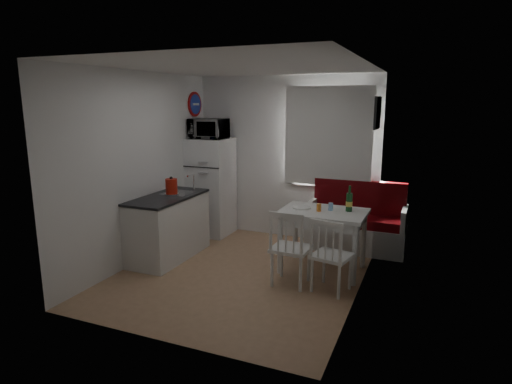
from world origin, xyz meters
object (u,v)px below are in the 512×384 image
Objects in this scene: kitchen_counter at (169,226)px; chair_left at (289,241)px; fridge at (211,187)px; microwave at (208,129)px; kettle at (171,187)px; wine_bottle at (349,198)px; chair_right at (330,248)px; dining_table at (323,218)px; bench at (356,227)px.

chair_left is at bearing -9.43° from kitchen_counter.
microwave is at bearing -90.00° from fridge.
kettle is (0.03, -1.21, 0.23)m from fridge.
chair_left is 2.45m from fridge.
kettle is 2.44m from wine_bottle.
kettle is at bearing -170.19° from wine_bottle.
kitchen_counter reaches higher than chair_right.
kettle is (-2.09, -0.31, 0.31)m from dining_table.
dining_table is at bearing 70.40° from chair_left.
bench is 4.28× the size of wine_bottle.
chair_left is at bearing -39.74° from fridge.
bench reaches higher than chair_left.
dining_table is 2.17× the size of chair_left.
chair_right is at bearing -94.13° from wine_bottle.
bench is at bearing 76.16° from dining_table.
bench is 1.77m from chair_left.
microwave reaches higher than dining_table.
chair_left is 1.93m from kettle.
microwave reaches higher than bench.
microwave is (-2.39, -0.16, 1.42)m from bench.
bench is at bearing 73.79° from chair_left.
microwave is at bearing 89.06° from kitchen_counter.
fridge reaches higher than dining_table.
kitchen_counter is at bearing -142.83° from kettle.
wine_bottle reaches higher than bench.
kitchen_counter is at bearing -175.36° from chair_right.
bench is 1.11m from dining_table.
chair_left is (-0.25, -0.67, -0.14)m from dining_table.
microwave is (-2.12, 0.84, 1.04)m from dining_table.
dining_table is 2.31m from fridge.
microwave is (-2.37, 1.50, 1.21)m from chair_right.
dining_table is at bearing -161.85° from wine_bottle.
bench is at bearing 92.46° from wine_bottle.
kitchen_counter reaches higher than dining_table.
wine_bottle is (2.40, 0.41, -0.05)m from kettle.
chair_right reaches higher than dining_table.
kitchen_counter is 1.20× the size of dining_table.
fridge is 2.56m from wine_bottle.
kettle is (0.05, 0.04, 0.58)m from kitchen_counter.
chair_left is 2.68m from microwave.
wine_bottle is at bearing 19.14° from dining_table.
chair_left is at bearing -167.43° from chair_right.
dining_table is 0.41m from wine_bottle.
kitchen_counter reaches higher than bench.
wine_bottle reaches higher than chair_right.
bench is 1.31× the size of dining_table.
bench is 1.68m from chair_right.
microwave reaches higher than chair_left.
kitchen_counter is 2.19m from dining_table.
kettle reaches higher than chair_right.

